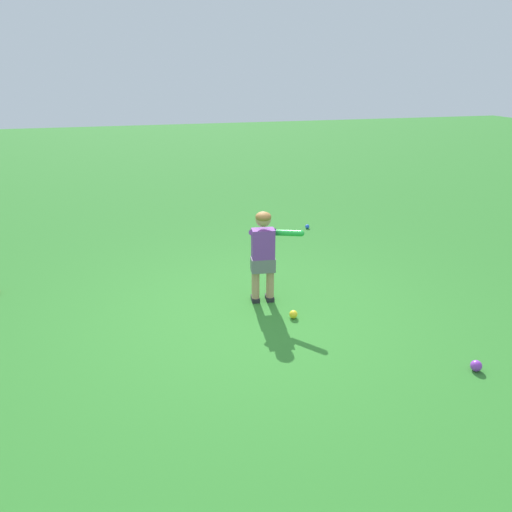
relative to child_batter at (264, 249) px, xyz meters
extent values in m
plane|color=#2D7528|center=(-0.23, -0.37, -0.65)|extent=(40.00, 40.00, 0.00)
cube|color=#232328|center=(-0.10, 0.03, -0.63)|extent=(0.11, 0.16, 0.05)
cylinder|color=tan|center=(-0.10, 0.01, -0.44)|extent=(0.09, 0.09, 0.34)
cube|color=#232328|center=(0.07, 0.01, -0.63)|extent=(0.11, 0.16, 0.05)
cylinder|color=tan|center=(0.07, -0.01, -0.44)|extent=(0.09, 0.09, 0.34)
cube|color=slate|center=(-0.01, 0.00, -0.19)|extent=(0.29, 0.18, 0.16)
cube|color=#753899|center=(-0.01, 0.00, 0.06)|extent=(0.27, 0.18, 0.34)
sphere|color=tan|center=(-0.01, 0.00, 0.34)|extent=(0.17, 0.17, 0.17)
ellipsoid|color=olive|center=(-0.02, -0.01, 0.37)|extent=(0.19, 0.19, 0.11)
sphere|color=green|center=(0.00, 0.14, 0.15)|extent=(0.04, 0.04, 0.04)
cylinder|color=black|center=(0.07, 0.07, 0.16)|extent=(0.12, 0.12, 0.05)
cylinder|color=green|center=(0.23, -0.10, 0.20)|extent=(0.29, 0.29, 0.11)
sphere|color=green|center=(0.35, -0.22, 0.22)|extent=(0.07, 0.07, 0.07)
cylinder|color=#753899|center=(-0.04, 0.11, 0.16)|extent=(0.28, 0.24, 0.14)
cylinder|color=#753899|center=(0.03, 0.10, 0.16)|extent=(0.24, 0.28, 0.14)
sphere|color=yellow|center=(0.19, -0.48, -0.60)|extent=(0.09, 0.09, 0.09)
sphere|color=blue|center=(1.46, 2.40, -0.61)|extent=(0.07, 0.07, 0.07)
sphere|color=purple|center=(1.45, -1.82, -0.60)|extent=(0.10, 0.10, 0.10)
camera|label=1|loc=(-1.38, -4.75, 1.86)|focal=33.25mm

